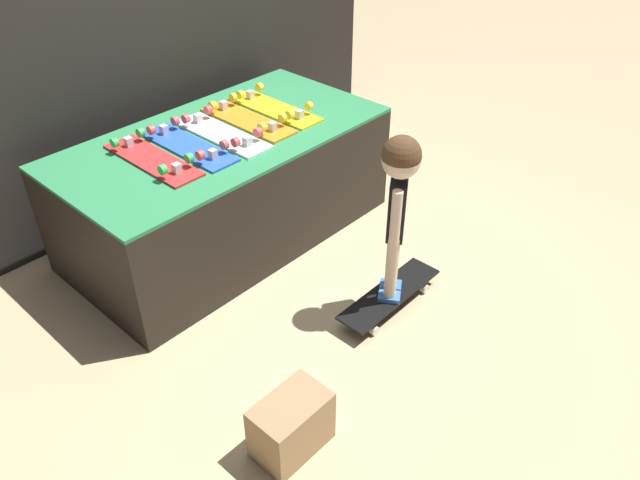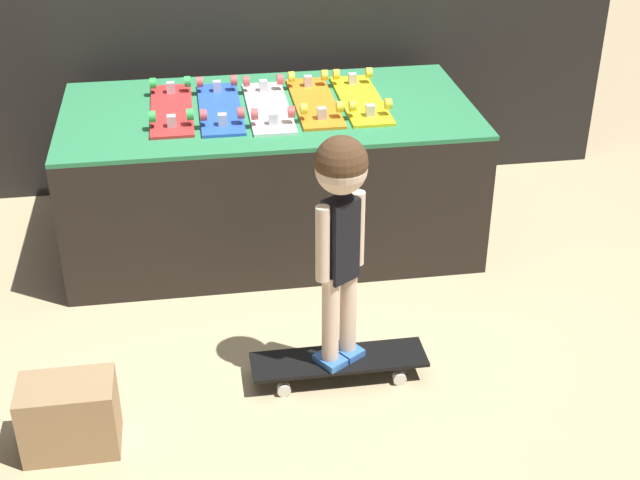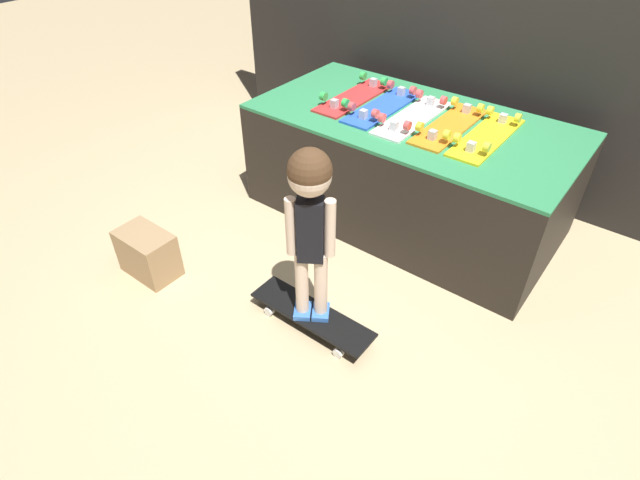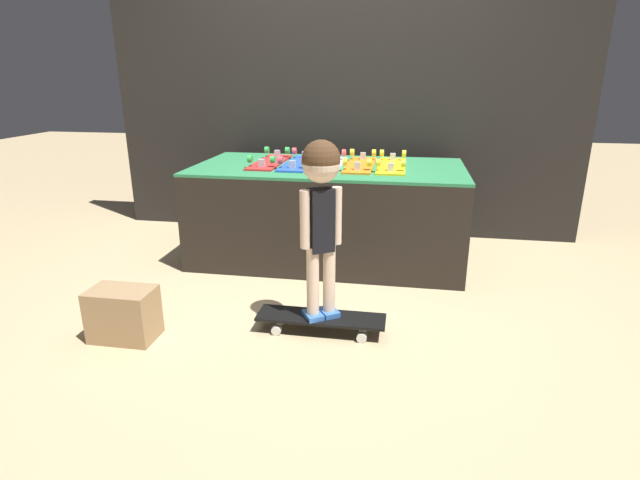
% 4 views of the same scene
% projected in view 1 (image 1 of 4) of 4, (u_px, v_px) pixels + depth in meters
% --- Properties ---
extents(ground_plane, '(16.00, 16.00, 0.00)m').
position_uv_depth(ground_plane, '(295.00, 272.00, 3.69)').
color(ground_plane, tan).
extents(back_wall, '(3.94, 0.10, 2.20)m').
position_uv_depth(back_wall, '(138.00, 38.00, 3.76)').
color(back_wall, black).
rests_on(back_wall, ground_plane).
extents(display_rack, '(1.94, 1.00, 0.70)m').
position_uv_depth(display_rack, '(226.00, 187.00, 3.81)').
color(display_rack, black).
rests_on(display_rack, ground_plane).
extents(skateboard_red_on_rack, '(0.20, 0.66, 0.09)m').
position_uv_depth(skateboard_red_on_rack, '(152.00, 158.00, 3.34)').
color(skateboard_red_on_rack, red).
rests_on(skateboard_red_on_rack, display_rack).
extents(skateboard_blue_on_rack, '(0.20, 0.66, 0.09)m').
position_uv_depth(skateboard_blue_on_rack, '(188.00, 145.00, 3.46)').
color(skateboard_blue_on_rack, blue).
rests_on(skateboard_blue_on_rack, display_rack).
extents(skateboard_white_on_rack, '(0.20, 0.66, 0.09)m').
position_uv_depth(skateboard_white_on_rack, '(222.00, 133.00, 3.58)').
color(skateboard_white_on_rack, white).
rests_on(skateboard_white_on_rack, display_rack).
extents(skateboard_orange_on_rack, '(0.20, 0.66, 0.09)m').
position_uv_depth(skateboard_orange_on_rack, '(247.00, 119.00, 3.73)').
color(skateboard_orange_on_rack, orange).
rests_on(skateboard_orange_on_rack, display_rack).
extents(skateboard_yellow_on_rack, '(0.20, 0.66, 0.09)m').
position_uv_depth(skateboard_yellow_on_rack, '(274.00, 107.00, 3.87)').
color(skateboard_yellow_on_rack, yellow).
rests_on(skateboard_yellow_on_rack, display_rack).
extents(skateboard_on_floor, '(0.69, 0.19, 0.09)m').
position_uv_depth(skateboard_on_floor, '(389.00, 295.00, 3.41)').
color(skateboard_on_floor, black).
rests_on(skateboard_on_floor, ground_plane).
extents(child, '(0.21, 0.20, 0.94)m').
position_uv_depth(child, '(399.00, 190.00, 3.01)').
color(child, '#3870C6').
rests_on(child, skateboard_on_floor).
extents(storage_box, '(0.33, 0.21, 0.28)m').
position_uv_depth(storage_box, '(291.00, 425.00, 2.64)').
color(storage_box, '#A37F56').
rests_on(storage_box, ground_plane).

